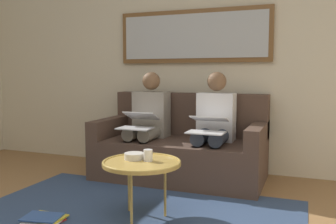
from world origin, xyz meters
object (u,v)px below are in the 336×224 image
Objects in this scene: couch at (182,148)px; framed_mirror at (193,36)px; cup at (148,155)px; magazine_stack at (44,219)px; laptop_silver at (139,121)px; laptop_white at (208,125)px; coffee_table at (142,163)px; person_right at (148,120)px; person_left at (214,124)px; bowl at (134,156)px.

couch is 0.98× the size of framed_mirror.
couch is at bearing -83.87° from cup.
magazine_stack is at bearing 73.51° from framed_mirror.
couch is 0.57m from laptop_silver.
laptop_white is (-0.37, 0.31, 0.32)m from couch.
laptop_silver is (0.37, 0.30, 0.32)m from couch.
coffee_table is 0.53× the size of person_right.
laptop_white is (-0.25, -0.87, 0.14)m from cup.
cup is 1.14m from person_left.
coffee_table reaches higher than magazine_stack.
magazine_stack is at bearing 69.68° from couch.
couch reaches higher than laptop_silver.
coffee_table is at bearing 93.21° from framed_mirror.
person_left is at bearing 180.00° from person_right.
bowl is 0.14× the size of person_left.
framed_mirror reaches higher than cup.
laptop_white reaches higher than bowl.
framed_mirror is 1.89m from bowl.
coffee_table is 3.90× the size of bowl.
laptop_silver is at bearing -99.19° from magazine_stack.
person_right reaches higher than couch.
bowl is at bearing 66.67° from laptop_white.
laptop_white is at bearing 118.08° from framed_mirror.
couch is 19.63× the size of cup.
couch reaches higher than bowl.
couch reaches higher than magazine_stack.
laptop_white is (-0.37, 0.70, -0.92)m from framed_mirror.
bowl is 1.17m from person_right.
laptop_silver is at bearing 61.61° from framed_mirror.
person_left is (-0.25, -1.11, 0.12)m from cup.
couch reaches higher than cup.
couch is 1.68m from magazine_stack.
coffee_table is (-0.09, 1.61, -1.12)m from framed_mirror.
coffee_table is (-0.09, 1.22, 0.12)m from couch.
magazine_stack is (0.58, 0.39, -0.45)m from bowl.
laptop_white reaches higher than cup.
magazine_stack is (0.95, 1.24, -0.61)m from laptop_white.
person_left reaches higher than bowl.
magazine_stack is (0.57, 1.94, -1.53)m from framed_mirror.
bowl is 1.17m from person_left.
person_right reaches higher than bowl.
bowl is (0.12, -0.01, -0.02)m from cup.
laptop_white is at bearing 90.00° from person_left.
couch is 1.18m from bowl.
cup is at bearing 114.16° from person_right.
coffee_table is at bearing 149.40° from bowl.
person_right is (0.37, 0.07, 0.30)m from couch.
coffee_table is 0.53× the size of person_left.
laptop_silver is (0.50, -0.88, 0.14)m from cup.
laptop_silver is 1.40m from magazine_stack.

